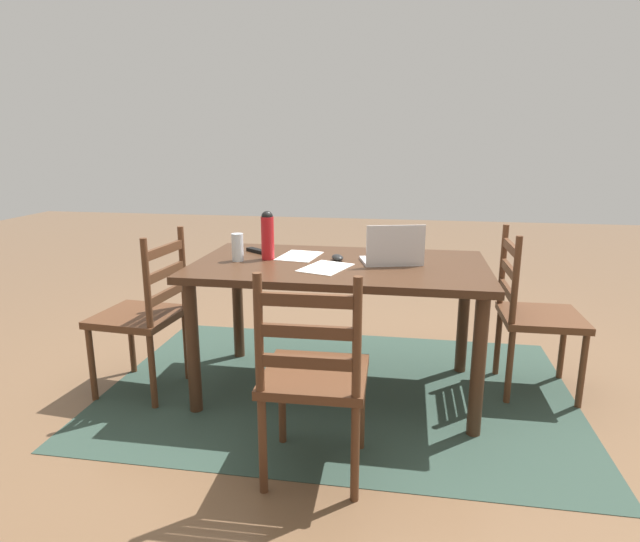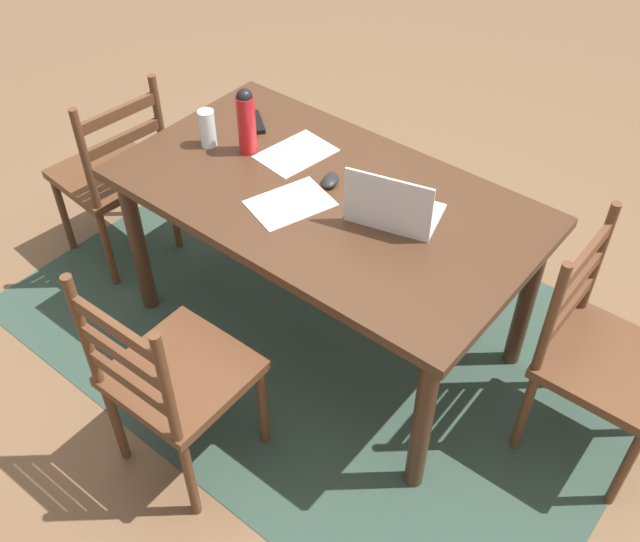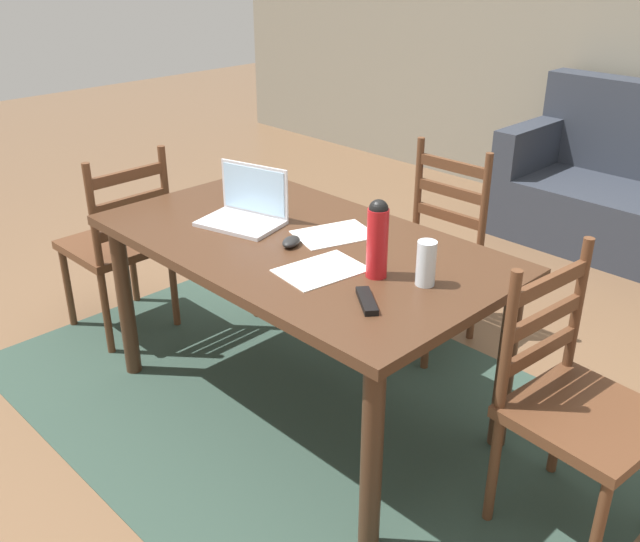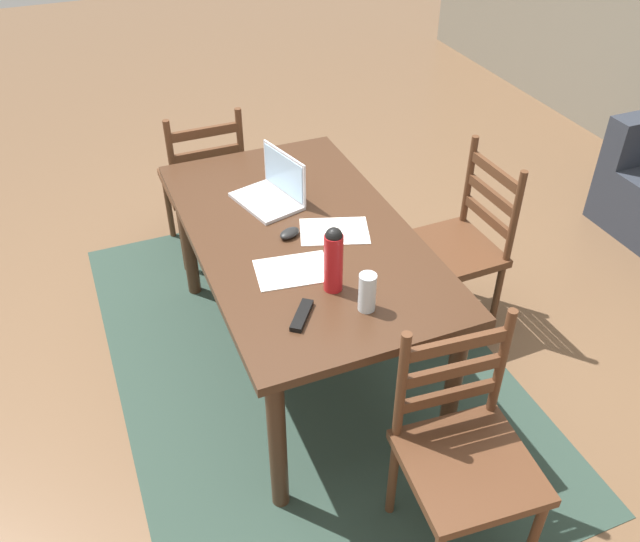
{
  "view_description": "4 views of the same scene",
  "coord_description": "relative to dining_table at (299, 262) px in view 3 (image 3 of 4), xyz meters",
  "views": [
    {
      "loc": [
        -0.37,
        2.85,
        1.43
      ],
      "look_at": [
        0.13,
        -0.1,
        0.69
      ],
      "focal_mm": 29.67,
      "sensor_mm": 36.0,
      "label": 1
    },
    {
      "loc": [
        -1.38,
        1.73,
        2.42
      ],
      "look_at": [
        -0.08,
        0.13,
        0.51
      ],
      "focal_mm": 40.71,
      "sensor_mm": 36.0,
      "label": 2
    },
    {
      "loc": [
        1.85,
        -1.7,
        1.84
      ],
      "look_at": [
        0.04,
        0.07,
        0.63
      ],
      "focal_mm": 39.8,
      "sensor_mm": 36.0,
      "label": 3
    },
    {
      "loc": [
        2.26,
        -0.83,
        2.39
      ],
      "look_at": [
        0.08,
        0.06,
        0.59
      ],
      "focal_mm": 37.43,
      "sensor_mm": 36.0,
      "label": 4
    }
  ],
  "objects": [
    {
      "name": "laptop",
      "position": [
        -0.29,
        -0.02,
        0.15
      ],
      "size": [
        0.37,
        0.3,
        0.23
      ],
      "color": "silver",
      "rests_on": "dining_table"
    },
    {
      "name": "paper_stack_left",
      "position": [
        0.26,
        -0.13,
        0.1
      ],
      "size": [
        0.25,
        0.32,
        0.0
      ],
      "primitive_type": "cube",
      "rotation": [
        0.0,
        0.0,
        -0.14
      ],
      "color": "white",
      "rests_on": "dining_table"
    },
    {
      "name": "computer_mouse",
      "position": [
        0.02,
        -0.06,
        0.11
      ],
      "size": [
        0.1,
        0.12,
        0.03
      ],
      "primitive_type": "ellipsoid",
      "rotation": [
        0.0,
        0.0,
        0.44
      ],
      "color": "black",
      "rests_on": "dining_table"
    },
    {
      "name": "chair_far_head",
      "position": [
        -0.0,
        0.83,
        -0.21
      ],
      "size": [
        0.45,
        0.45,
        0.95
      ],
      "color": "#56331E",
      "rests_on": "ground"
    },
    {
      "name": "dining_table",
      "position": [
        0.0,
        0.0,
        0.0
      ],
      "size": [
        1.62,
        0.92,
        0.77
      ],
      "color": "#422819",
      "rests_on": "ground"
    },
    {
      "name": "chair_right_far",
      "position": [
        1.1,
        0.19,
        -0.21
      ],
      "size": [
        0.48,
        0.48,
        0.95
      ],
      "color": "#56331E",
      "rests_on": "ground"
    },
    {
      "name": "drinking_glass",
      "position": [
        0.58,
        0.04,
        0.17
      ],
      "size": [
        0.07,
        0.07,
        0.16
      ],
      "primitive_type": "cylinder",
      "color": "silver",
      "rests_on": "dining_table"
    },
    {
      "name": "ground_plane",
      "position": [
        0.0,
        0.0,
        -0.67
      ],
      "size": [
        14.0,
        14.0,
        0.0
      ],
      "primitive_type": "plane",
      "color": "brown"
    },
    {
      "name": "water_bottle",
      "position": [
        0.42,
        -0.03,
        0.24
      ],
      "size": [
        0.07,
        0.07,
        0.28
      ],
      "color": "red",
      "rests_on": "dining_table"
    },
    {
      "name": "paper_stack_right",
      "position": [
        0.06,
        0.13,
        0.1
      ],
      "size": [
        0.29,
        0.35,
        0.0
      ],
      "primitive_type": "cube",
      "rotation": [
        0.0,
        0.0,
        -0.33
      ],
      "color": "white",
      "rests_on": "dining_table"
    },
    {
      "name": "chair_left_near",
      "position": [
        -1.1,
        -0.18,
        -0.21
      ],
      "size": [
        0.44,
        0.44,
        0.95
      ],
      "color": "#56331E",
      "rests_on": "ground"
    },
    {
      "name": "area_rug",
      "position": [
        0.0,
        0.0,
        -0.67
      ],
      "size": [
        2.68,
        1.81,
        0.01
      ],
      "primitive_type": "cube",
      "color": "#2D4238",
      "rests_on": "ground"
    },
    {
      "name": "tv_remote",
      "position": [
        0.53,
        -0.2,
        0.1
      ],
      "size": [
        0.16,
        0.14,
        0.02
      ],
      "primitive_type": "cube",
      "rotation": [
        0.0,
        0.0,
        0.92
      ],
      "color": "black",
      "rests_on": "dining_table"
    }
  ]
}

